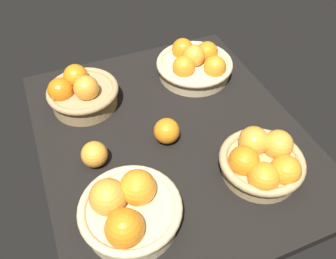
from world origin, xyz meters
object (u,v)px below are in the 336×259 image
object	(u,v)px
basket_far_right	(81,92)
basket_near_right	(195,64)
basket_far_left	(129,210)
loose_orange_front_gap	(94,154)
basket_near_left	(263,162)
loose_orange_back_gap	(167,131)

from	to	relation	value
basket_far_right	basket_near_right	xyz separation A→B (cm)	(0.53, -37.78, -0.47)
basket_far_left	loose_orange_front_gap	distance (cm)	19.91
basket_far_right	basket_near_left	xyz separation A→B (cm)	(-42.86, -35.79, -0.19)
basket_near_right	loose_orange_front_gap	size ratio (longest dim) A/B	3.63
basket_far_left	basket_near_right	bearing A→B (deg)	-39.95
basket_near_left	loose_orange_front_gap	bearing A→B (deg)	63.41
basket_near_left	loose_orange_front_gap	distance (cm)	42.37
basket_far_right	loose_orange_back_gap	distance (cm)	29.57
loose_orange_front_gap	loose_orange_back_gap	xyz separation A→B (cm)	(0.54, -20.17, 0.13)
basket_near_right	basket_far_left	bearing A→B (deg)	140.05
basket_near_left	basket_far_left	distance (cm)	34.92
basket_near_right	loose_orange_back_gap	world-z (taller)	basket_near_right
basket_near_right	loose_orange_back_gap	distance (cm)	30.97
basket_near_left	loose_orange_front_gap	world-z (taller)	basket_near_left
basket_near_right	loose_orange_front_gap	distance (cm)	46.76
basket_far_right	loose_orange_back_gap	size ratio (longest dim) A/B	2.97
loose_orange_front_gap	basket_far_right	bearing A→B (deg)	-4.97
basket_near_right	basket_far_right	bearing A→B (deg)	90.80
basket_far_right	basket_near_left	size ratio (longest dim) A/B	0.99
basket_near_left	basket_far_left	world-z (taller)	basket_far_left
basket_far_right	basket_near_right	size ratio (longest dim) A/B	0.85
basket_far_right	loose_orange_back_gap	xyz separation A→B (cm)	(-23.36, -18.09, -1.14)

